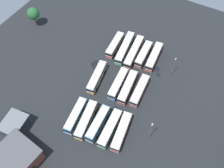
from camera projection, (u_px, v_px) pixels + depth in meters
The scene contains 25 objects.
ground_plane at pixel (118, 87), 79.94m from camera, with size 109.73×109.73×0.00m, color black.
bus_row0_slot0 at pixel (122, 132), 68.96m from camera, with size 11.81×4.24×3.34m.
bus_row0_slot1 at pixel (110, 128), 69.54m from camera, with size 11.91×3.47×3.34m.
bus_row0_slot2 at pixel (98, 123), 70.43m from camera, with size 11.51×3.32×3.34m.
bus_row0_slot3 at pixel (86, 120), 71.10m from camera, with size 12.24×4.58×3.34m.
bus_row0_slot4 at pixel (76, 115), 71.92m from camera, with size 11.65×4.19×3.34m.
bus_row1_slot0 at pixel (140, 90), 77.00m from camera, with size 11.49×3.41×3.34m.
bus_row1_slot1 at pixel (128, 87), 77.73m from camera, with size 12.37×3.99×3.34m.
bus_row1_slot2 at pixel (118, 84), 78.52m from camera, with size 11.86×3.68×3.34m.
bus_row1_slot4 at pixel (97, 77), 80.05m from camera, with size 12.40×4.55×3.34m.
bus_row2_slot0 at pixel (154, 57), 85.13m from camera, with size 12.26×3.62×3.34m.
bus_row2_slot1 at pixel (144, 54), 85.78m from camera, with size 11.24×3.31×3.34m.
bus_row2_slot2 at pixel (134, 52), 86.39m from camera, with size 14.77×4.17×3.34m.
bus_row2_slot3 at pixel (125, 48), 87.48m from camera, with size 14.79×4.62×3.34m.
bus_row2_slot4 at pixel (115, 45), 88.38m from camera, with size 11.56×3.58×3.34m.
depot_building at pixel (18, 156), 64.04m from camera, with size 10.44×11.64×5.27m.
maintenance_shelter at pixel (13, 122), 68.18m from camera, with size 8.01×6.84×4.27m.
lamp_post_by_building at pixel (150, 131), 65.55m from camera, with size 0.56×0.28×9.17m.
lamp_post_far_corner at pixel (173, 67), 78.67m from camera, with size 0.56×0.28×8.70m.
tree_west_edge at pixel (33, 14), 92.67m from camera, with size 4.65×4.65×7.83m.
puddle_front_lane at pixel (117, 110), 74.97m from camera, with size 2.77×2.77×0.01m, color black.
puddle_centre_drain at pixel (139, 75), 82.83m from camera, with size 1.64×1.64×0.01m, color black.
puddle_between_rows at pixel (156, 69), 84.23m from camera, with size 2.55×2.55×0.01m, color black.
puddle_back_corner at pixel (97, 65), 85.38m from camera, with size 3.85×3.85×0.01m, color black.
puddle_near_shelter at pixel (158, 75), 82.83m from camera, with size 1.65×1.65×0.01m, color black.
Camera 1 is at (-40.43, -20.49, 65.88)m, focal length 39.31 mm.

